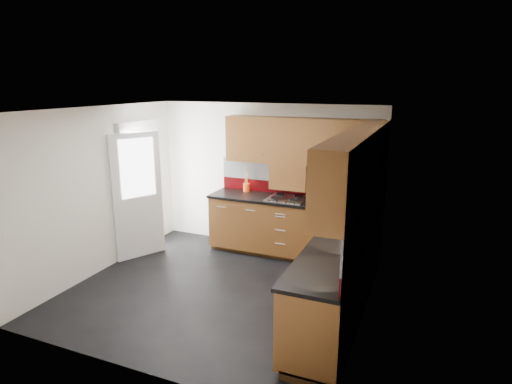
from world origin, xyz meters
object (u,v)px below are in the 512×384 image
at_px(food_processor, 354,204).
at_px(utensil_pot, 247,186).
at_px(toaster, 327,195).
at_px(gas_hob, 286,199).

bearing_deg(food_processor, utensil_pot, 162.21).
height_order(utensil_pot, toaster, utensil_pot).
xyz_separation_m(utensil_pot, food_processor, (1.89, -0.61, 0.05)).
relative_size(gas_hob, utensil_pot, 1.48).
bearing_deg(utensil_pot, food_processor, -17.79).
xyz_separation_m(utensil_pot, toaster, (1.38, -0.05, 0.00)).
xyz_separation_m(gas_hob, toaster, (0.60, 0.17, 0.08)).
bearing_deg(gas_hob, food_processor, -19.27).
xyz_separation_m(gas_hob, utensil_pot, (-0.78, 0.22, 0.08)).
bearing_deg(toaster, utensil_pot, 177.90).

